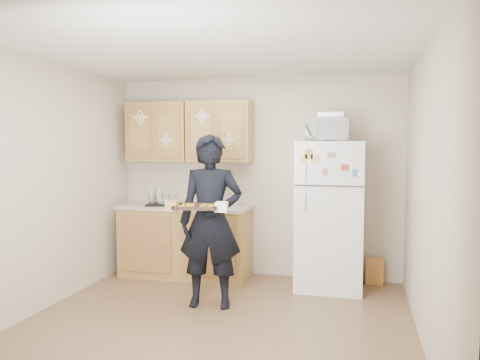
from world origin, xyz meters
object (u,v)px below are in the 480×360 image
object	(u,v)px
refrigerator	(330,215)
baking_tray	(197,207)
microwave	(328,130)
person	(211,221)
dish_rack	(163,199)

from	to	relation	value
refrigerator	baking_tray	bearing A→B (deg)	-133.91
refrigerator	microwave	bearing A→B (deg)	-121.65
person	dish_rack	bearing A→B (deg)	126.89
microwave	person	bearing A→B (deg)	-141.07
person	microwave	world-z (taller)	microwave
microwave	baking_tray	bearing A→B (deg)	-133.96
person	microwave	bearing A→B (deg)	30.06
baking_tray	dish_rack	world-z (taller)	baking_tray
refrigerator	person	size ratio (longest dim) A/B	0.96
microwave	dish_rack	xyz separation A→B (m)	(-2.05, 0.04, -0.86)
dish_rack	refrigerator	bearing A→B (deg)	0.24
person	dish_rack	xyz separation A→B (m)	(-0.94, 0.93, 0.09)
microwave	dish_rack	size ratio (longest dim) A/B	1.25
person	dish_rack	world-z (taller)	person
microwave	dish_rack	distance (m)	2.22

